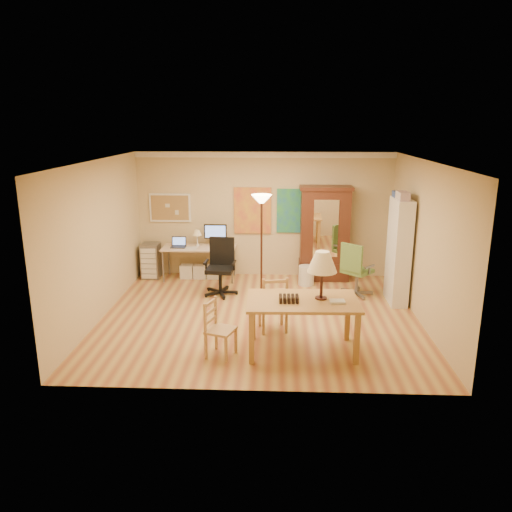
{
  "coord_description": "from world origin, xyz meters",
  "views": [
    {
      "loc": [
        0.3,
        -8.18,
        3.32
      ],
      "look_at": [
        -0.08,
        0.3,
        1.02
      ],
      "focal_mm": 35.0,
      "sensor_mm": 36.0,
      "label": 1
    }
  ],
  "objects_px": {
    "office_chair_green": "(356,281)",
    "bookshelf": "(399,252)",
    "office_chair_black": "(221,280)",
    "computer_desk": "(201,259)",
    "armoire": "(324,240)",
    "dining_table": "(310,289)"
  },
  "relations": [
    {
      "from": "computer_desk",
      "to": "bookshelf",
      "type": "distance_m",
      "value": 4.14
    },
    {
      "from": "dining_table",
      "to": "computer_desk",
      "type": "bearing_deg",
      "value": 121.6
    },
    {
      "from": "armoire",
      "to": "office_chair_green",
      "type": "bearing_deg",
      "value": -62.75
    },
    {
      "from": "bookshelf",
      "to": "office_chair_black",
      "type": "bearing_deg",
      "value": 175.18
    },
    {
      "from": "computer_desk",
      "to": "office_chair_black",
      "type": "distance_m",
      "value": 1.14
    },
    {
      "from": "office_chair_black",
      "to": "bookshelf",
      "type": "xyz_separation_m",
      "value": [
        3.36,
        -0.28,
        0.68
      ]
    },
    {
      "from": "office_chair_green",
      "to": "bookshelf",
      "type": "xyz_separation_m",
      "value": [
        0.71,
        -0.32,
        0.69
      ]
    },
    {
      "from": "dining_table",
      "to": "office_chair_black",
      "type": "distance_m",
      "value": 3.01
    },
    {
      "from": "office_chair_green",
      "to": "bookshelf",
      "type": "relative_size",
      "value": 0.54
    },
    {
      "from": "dining_table",
      "to": "armoire",
      "type": "height_order",
      "value": "armoire"
    },
    {
      "from": "office_chair_black",
      "to": "bookshelf",
      "type": "relative_size",
      "value": 0.57
    },
    {
      "from": "office_chair_black",
      "to": "office_chair_green",
      "type": "bearing_deg",
      "value": 0.74
    },
    {
      "from": "dining_table",
      "to": "office_chair_black",
      "type": "bearing_deg",
      "value": 122.84
    },
    {
      "from": "computer_desk",
      "to": "office_chair_green",
      "type": "bearing_deg",
      "value": -16.81
    },
    {
      "from": "office_chair_green",
      "to": "armoire",
      "type": "relative_size",
      "value": 0.53
    },
    {
      "from": "office_chair_black",
      "to": "office_chair_green",
      "type": "relative_size",
      "value": 1.04
    },
    {
      "from": "office_chair_black",
      "to": "computer_desk",
      "type": "bearing_deg",
      "value": 118.39
    },
    {
      "from": "computer_desk",
      "to": "armoire",
      "type": "bearing_deg",
      "value": 1.8
    },
    {
      "from": "office_chair_green",
      "to": "bookshelf",
      "type": "distance_m",
      "value": 1.04
    },
    {
      "from": "office_chair_black",
      "to": "armoire",
      "type": "height_order",
      "value": "armoire"
    },
    {
      "from": "computer_desk",
      "to": "armoire",
      "type": "xyz_separation_m",
      "value": [
        2.65,
        0.08,
        0.44
      ]
    },
    {
      "from": "dining_table",
      "to": "computer_desk",
      "type": "xyz_separation_m",
      "value": [
        -2.13,
        3.46,
        -0.53
      ]
    }
  ]
}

